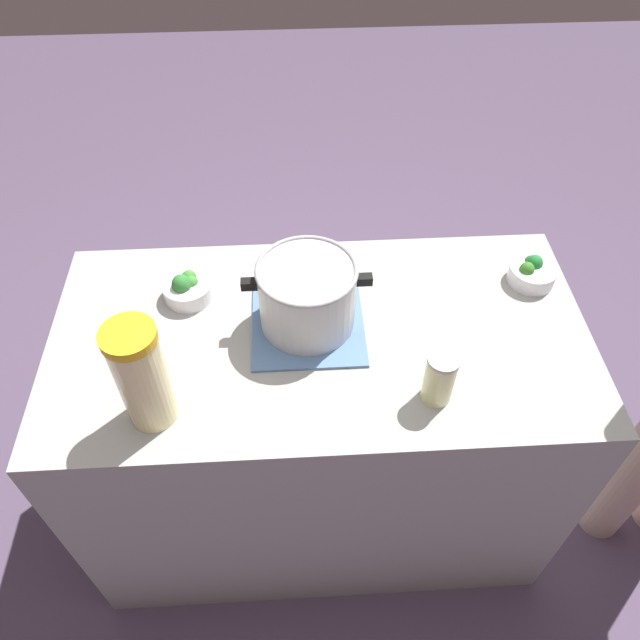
% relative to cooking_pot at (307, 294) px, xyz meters
% --- Properties ---
extents(ground_plane, '(8.00, 8.00, 0.00)m').
position_rel_cooking_pot_xyz_m(ground_plane, '(0.03, -0.04, -1.02)').
color(ground_plane, '#52435B').
extents(counter_slab, '(1.37, 0.70, 0.91)m').
position_rel_cooking_pot_xyz_m(counter_slab, '(0.03, -0.04, -0.56)').
color(counter_slab, '#989A95').
rests_on(counter_slab, ground_plane).
extents(dish_cloth, '(0.28, 0.31, 0.01)m').
position_rel_cooking_pot_xyz_m(dish_cloth, '(0.00, 0.00, -0.10)').
color(dish_cloth, '#5477A4').
rests_on(dish_cloth, counter_slab).
extents(cooking_pot, '(0.31, 0.25, 0.18)m').
position_rel_cooking_pot_xyz_m(cooking_pot, '(0.00, 0.00, 0.00)').
color(cooking_pot, '#B7B7BC').
rests_on(cooking_pot, dish_cloth).
extents(lemonade_pitcher, '(0.11, 0.11, 0.28)m').
position_rel_cooking_pot_xyz_m(lemonade_pitcher, '(-0.36, -0.25, 0.04)').
color(lemonade_pitcher, '#F4E7A2').
rests_on(lemonade_pitcher, counter_slab).
extents(mason_jar, '(0.07, 0.07, 0.14)m').
position_rel_cooking_pot_xyz_m(mason_jar, '(0.28, -0.25, -0.03)').
color(mason_jar, beige).
rests_on(mason_jar, counter_slab).
extents(broccoli_bowl_front, '(0.13, 0.13, 0.08)m').
position_rel_cooking_pot_xyz_m(broccoli_bowl_front, '(-0.31, 0.11, -0.07)').
color(broccoli_bowl_front, silver).
rests_on(broccoli_bowl_front, counter_slab).
extents(broccoli_bowl_center, '(0.13, 0.13, 0.08)m').
position_rel_cooking_pot_xyz_m(broccoli_bowl_center, '(0.61, 0.12, -0.07)').
color(broccoli_bowl_center, silver).
rests_on(broccoli_bowl_center, counter_slab).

